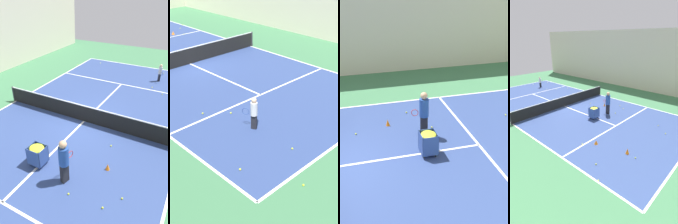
% 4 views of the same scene
% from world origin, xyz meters
% --- Properties ---
extents(ground_plane, '(34.43, 34.43, 0.00)m').
position_xyz_m(ground_plane, '(0.00, 0.00, 0.00)').
color(ground_plane, '#3D754C').
extents(court_playing_area, '(9.70, 20.80, 0.00)m').
position_xyz_m(court_playing_area, '(0.00, 0.00, 0.00)').
color(court_playing_area, navy).
rests_on(court_playing_area, ground).
extents(line_baseline_near, '(9.70, 0.10, 0.00)m').
position_xyz_m(line_baseline_near, '(0.00, -10.40, 0.01)').
color(line_baseline_near, white).
rests_on(line_baseline_near, ground).
extents(line_sideline_right, '(0.10, 20.80, 0.00)m').
position_xyz_m(line_sideline_right, '(4.85, 0.00, 0.01)').
color(line_sideline_right, white).
rests_on(line_sideline_right, ground).
extents(line_service_near, '(9.70, 0.10, 0.00)m').
position_xyz_m(line_service_near, '(0.00, -5.72, 0.01)').
color(line_service_near, white).
rests_on(line_service_near, ground).
extents(line_service_far, '(9.70, 0.10, 0.00)m').
position_xyz_m(line_service_far, '(0.00, 5.72, 0.01)').
color(line_service_far, white).
rests_on(line_service_far, ground).
extents(line_centre_service, '(0.10, 11.44, 0.00)m').
position_xyz_m(line_centre_service, '(0.00, 0.00, 0.01)').
color(line_centre_service, white).
rests_on(line_centre_service, ground).
extents(tennis_net, '(10.00, 0.10, 0.96)m').
position_xyz_m(tennis_net, '(0.00, 0.00, 0.50)').
color(tennis_net, '#2D2D33').
rests_on(tennis_net, ground).
extents(player_near_baseline, '(0.44, 0.56, 1.30)m').
position_xyz_m(player_near_baseline, '(-2.25, -7.60, 0.75)').
color(player_near_baseline, black).
rests_on(player_near_baseline, ground).
extents(coach_at_net, '(0.45, 0.73, 1.85)m').
position_xyz_m(coach_at_net, '(-1.34, 3.91, 1.06)').
color(coach_at_net, black).
rests_on(coach_at_net, ground).
extents(ball_cart, '(0.64, 0.59, 0.89)m').
position_xyz_m(ball_cart, '(0.08, 3.68, 0.63)').
color(ball_cart, '#2D478C').
rests_on(ball_cart, ground).
extents(training_cone_0, '(0.17, 0.17, 0.29)m').
position_xyz_m(training_cone_0, '(-2.49, 2.63, 0.15)').
color(training_cone_0, orange).
rests_on(training_cone_0, ground).
extents(tennis_ball_2, '(0.07, 0.07, 0.07)m').
position_xyz_m(tennis_ball_2, '(4.96, -7.95, 0.04)').
color(tennis_ball_2, yellow).
rests_on(tennis_ball_2, ground).
extents(tennis_ball_5, '(0.07, 0.07, 0.07)m').
position_xyz_m(tennis_ball_5, '(-2.25, -9.49, 0.04)').
color(tennis_ball_5, yellow).
rests_on(tennis_ball_5, ground).
extents(tennis_ball_7, '(0.07, 0.07, 0.07)m').
position_xyz_m(tennis_ball_7, '(-3.48, 3.67, 0.04)').
color(tennis_ball_7, yellow).
rests_on(tennis_ball_7, ground).
extents(tennis_ball_9, '(0.07, 0.07, 0.07)m').
position_xyz_m(tennis_ball_9, '(-1.78, 4.38, 0.04)').
color(tennis_ball_9, yellow).
rests_on(tennis_ball_9, ground).
extents(tennis_ball_10, '(0.07, 0.07, 0.07)m').
position_xyz_m(tennis_ball_10, '(-3.04, 4.31, 0.04)').
color(tennis_ball_10, yellow).
rests_on(tennis_ball_10, ground).
extents(tennis_ball_11, '(0.07, 0.07, 0.07)m').
position_xyz_m(tennis_ball_11, '(-2.13, -6.12, 0.04)').
color(tennis_ball_11, yellow).
rests_on(tennis_ball_11, ground).
extents(tennis_ball_15, '(0.07, 0.07, 0.07)m').
position_xyz_m(tennis_ball_15, '(-2.98, -5.33, 0.04)').
color(tennis_ball_15, yellow).
rests_on(tennis_ball_15, ground).
extents(tennis_ball_18, '(0.07, 0.07, 0.07)m').
position_xyz_m(tennis_ball_18, '(-2.07, 1.25, 0.04)').
color(tennis_ball_18, yellow).
rests_on(tennis_ball_18, ground).
extents(tennis_ball_19, '(0.07, 0.07, 0.07)m').
position_xyz_m(tennis_ball_19, '(3.40, -9.41, 0.04)').
color(tennis_ball_19, yellow).
rests_on(tennis_ball_19, ground).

